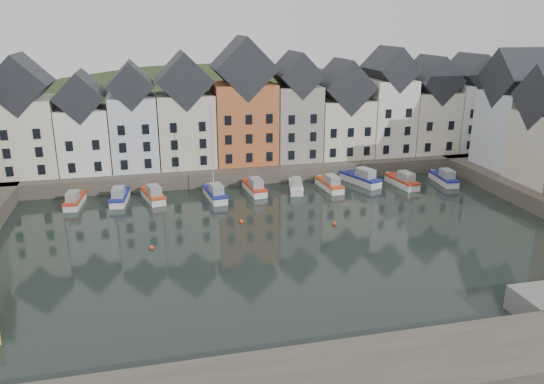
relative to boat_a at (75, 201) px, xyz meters
name	(u,v)px	position (x,y,z in m)	size (l,w,h in m)	color
ground	(295,248)	(22.93, -18.54, -0.64)	(260.00, 260.00, 0.00)	black
far_quay	(242,163)	(22.93, 11.46, 0.36)	(90.00, 16.00, 2.00)	#463F35
hillside	(221,220)	(22.95, 37.46, -18.60)	(153.60, 70.40, 64.00)	black
far_terrace	(265,113)	(26.15, 9.46, 8.24)	(72.37, 8.16, 17.78)	#EBE2C5
mooring_buoys	(246,230)	(18.93, -13.21, -0.49)	(20.50, 5.50, 0.50)	#C44017
boat_a	(75,201)	(0.00, 0.00, 0.00)	(2.32, 5.73, 2.14)	silver
boat_b	(120,197)	(5.38, 0.07, 0.04)	(2.53, 6.13, 2.29)	silver
boat_c	(153,195)	(9.47, -0.17, 0.05)	(3.21, 6.27, 2.30)	silver
boat_d	(215,193)	(17.18, -1.51, 0.12)	(2.60, 6.31, 11.73)	silver
boat_e	(255,188)	(22.62, -0.04, 0.05)	(2.42, 6.19, 2.32)	silver
boat_f	(296,186)	(28.16, -0.51, -0.01)	(2.86, 5.73, 2.11)	silver
boat_g	(330,184)	(32.77, -0.94, 0.05)	(2.33, 6.12, 2.30)	silver
boat_h	(361,178)	(37.86, 0.44, 0.13)	(4.27, 7.03, 2.58)	silver
boat_i	(403,181)	(43.00, -1.85, 0.07)	(2.61, 6.39, 2.38)	silver
boat_j	(444,178)	(49.31, -1.91, 0.05)	(2.35, 6.15, 2.31)	silver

